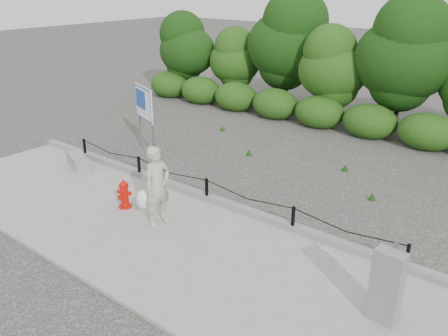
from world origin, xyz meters
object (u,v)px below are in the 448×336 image
Objects in this scene: fire_hydrant at (124,194)px; concrete_block at (78,161)px; advertising_sign at (144,106)px; pedestrian at (157,187)px; utility_cabinet at (387,286)px.

fire_hydrant reaches higher than concrete_block.
pedestrian is at bearing -18.56° from advertising_sign.
pedestrian reaches higher than concrete_block.
advertising_sign reaches higher than fire_hydrant.
concrete_block is at bearing 80.62° from pedestrian.
pedestrian is 4.52m from concrete_block.
utility_cabinet is at bearing -87.37° from pedestrian.
advertising_sign is at bearing 164.72° from utility_cabinet.
utility_cabinet is 0.66× the size of advertising_sign.
pedestrian reaches higher than fire_hydrant.
advertising_sign is (0.40, 2.36, 1.26)m from concrete_block.
fire_hydrant is 4.38m from advertising_sign.
advertising_sign is at bearing 53.04° from pedestrian.
fire_hydrant is at bearing -176.18° from utility_cabinet.
concrete_block is 9.70m from utility_cabinet.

